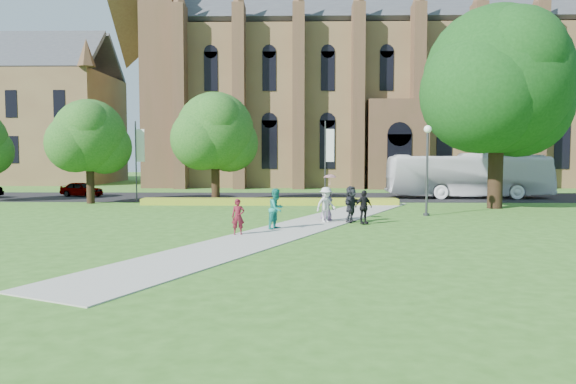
{
  "coord_description": "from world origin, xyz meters",
  "views": [
    {
      "loc": [
        0.1,
        -26.13,
        3.66
      ],
      "look_at": [
        -0.5,
        3.26,
        1.6
      ],
      "focal_mm": 35.0,
      "sensor_mm": 36.0,
      "label": 1
    }
  ],
  "objects_px": {
    "streetlamp": "(427,159)",
    "car_0": "(82,189)",
    "tour_coach": "(468,176)",
    "pedestrian_0": "(238,217)",
    "large_tree": "(498,80)"
  },
  "relations": [
    {
      "from": "car_0",
      "to": "pedestrian_0",
      "type": "distance_m",
      "value": 26.65
    },
    {
      "from": "pedestrian_0",
      "to": "large_tree",
      "type": "bearing_deg",
      "value": 31.66
    },
    {
      "from": "pedestrian_0",
      "to": "tour_coach",
      "type": "bearing_deg",
      "value": 44.89
    },
    {
      "from": "large_tree",
      "to": "pedestrian_0",
      "type": "relative_size",
      "value": 8.35
    },
    {
      "from": "streetlamp",
      "to": "large_tree",
      "type": "bearing_deg",
      "value": 39.29
    },
    {
      "from": "large_tree",
      "to": "tour_coach",
      "type": "relative_size",
      "value": 1.02
    },
    {
      "from": "streetlamp",
      "to": "large_tree",
      "type": "height_order",
      "value": "large_tree"
    },
    {
      "from": "streetlamp",
      "to": "car_0",
      "type": "height_order",
      "value": "streetlamp"
    },
    {
      "from": "large_tree",
      "to": "car_0",
      "type": "relative_size",
      "value": 3.66
    },
    {
      "from": "large_tree",
      "to": "car_0",
      "type": "height_order",
      "value": "large_tree"
    },
    {
      "from": "car_0",
      "to": "tour_coach",
      "type": "bearing_deg",
      "value": -74.25
    },
    {
      "from": "streetlamp",
      "to": "car_0",
      "type": "relative_size",
      "value": 1.45
    },
    {
      "from": "tour_coach",
      "to": "car_0",
      "type": "xyz_separation_m",
      "value": [
        -31.81,
        0.9,
        -1.19
      ]
    },
    {
      "from": "streetlamp",
      "to": "car_0",
      "type": "distance_m",
      "value": 29.16
    },
    {
      "from": "pedestrian_0",
      "to": "car_0",
      "type": "bearing_deg",
      "value": 118.52
    }
  ]
}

